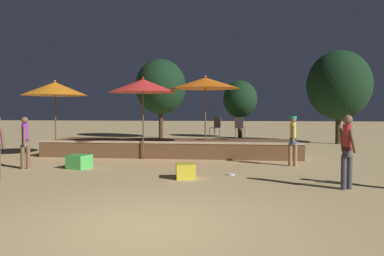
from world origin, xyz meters
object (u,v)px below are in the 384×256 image
(person_0, at_px, (293,138))
(background_tree_2, at_px, (339,85))
(person_2, at_px, (25,141))
(cube_seat_2, at_px, (80,151))
(background_tree_0, at_px, (161,87))
(patio_umbrella_0, at_px, (205,83))
(person_4, at_px, (347,149))
(patio_umbrella_1, at_px, (55,89))
(background_tree_1, at_px, (240,99))
(cube_seat_0, at_px, (186,171))
(bistro_chair_0, at_px, (216,126))
(cube_seat_1, at_px, (79,162))
(bistro_chair_1, at_px, (240,126))
(patio_umbrella_2, at_px, (143,86))
(frisbee_disc, at_px, (231,174))

(person_0, bearing_deg, background_tree_2, -108.74)
(person_2, height_order, background_tree_2, background_tree_2)
(cube_seat_2, relative_size, background_tree_0, 0.10)
(background_tree_0, xyz_separation_m, background_tree_2, (10.69, -3.39, -0.20))
(patio_umbrella_0, height_order, cube_seat_2, patio_umbrella_0)
(person_4, height_order, background_tree_2, background_tree_2)
(patio_umbrella_1, relative_size, person_0, 1.84)
(person_0, height_order, person_4, person_4)
(person_0, bearing_deg, background_tree_0, -56.15)
(background_tree_1, bearing_deg, person_2, -115.04)
(patio_umbrella_1, bearing_deg, cube_seat_0, -35.37)
(person_2, xyz_separation_m, person_4, (9.20, -2.00, 0.07))
(background_tree_1, height_order, background_tree_2, background_tree_2)
(cube_seat_0, bearing_deg, bistro_chair_0, 84.92)
(cube_seat_0, bearing_deg, person_4, -13.17)
(cube_seat_2, relative_size, bistro_chair_0, 0.57)
(cube_seat_1, distance_m, person_4, 7.92)
(person_2, bearing_deg, patio_umbrella_1, 75.65)
(patio_umbrella_1, xyz_separation_m, person_4, (9.72, -5.03, -1.75))
(patio_umbrella_0, distance_m, bistro_chair_1, 2.61)
(cube_seat_2, bearing_deg, patio_umbrella_2, -8.55)
(patio_umbrella_0, height_order, background_tree_1, background_tree_1)
(person_2, bearing_deg, patio_umbrella_0, 4.10)
(cube_seat_0, relative_size, person_4, 0.35)
(frisbee_disc, relative_size, background_tree_1, 0.06)
(cube_seat_0, distance_m, person_2, 5.42)
(patio_umbrella_0, height_order, bistro_chair_1, patio_umbrella_0)
(patio_umbrella_0, height_order, cube_seat_0, patio_umbrella_0)
(background_tree_1, distance_m, background_tree_2, 6.84)
(cube_seat_2, bearing_deg, cube_seat_0, -41.18)
(bistro_chair_0, distance_m, background_tree_2, 8.90)
(patio_umbrella_1, xyz_separation_m, background_tree_2, (12.72, 7.39, 0.53))
(cube_seat_1, bearing_deg, patio_umbrella_2, 59.33)
(patio_umbrella_2, relative_size, person_0, 1.88)
(bistro_chair_0, distance_m, bistro_chair_1, 0.98)
(frisbee_disc, bearing_deg, patio_umbrella_1, 154.10)
(person_4, bearing_deg, cube_seat_2, -58.02)
(person_0, distance_m, background_tree_2, 9.84)
(cube_seat_1, xyz_separation_m, cube_seat_2, (-1.23, 2.87, 0.02))
(patio_umbrella_1, height_order, cube_seat_1, patio_umbrella_1)
(person_4, distance_m, bistro_chair_0, 7.43)
(cube_seat_1, relative_size, frisbee_disc, 3.22)
(bistro_chair_1, bearing_deg, cube_seat_0, 93.24)
(person_2, distance_m, bistro_chair_1, 8.12)
(patio_umbrella_1, height_order, person_4, patio_umbrella_1)
(person_2, bearing_deg, background_tree_1, 40.76)
(bistro_chair_1, height_order, background_tree_2, background_tree_2)
(cube_seat_0, height_order, frisbee_disc, cube_seat_0)
(person_2, relative_size, bistro_chair_1, 1.83)
(frisbee_disc, bearing_deg, patio_umbrella_0, 107.02)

